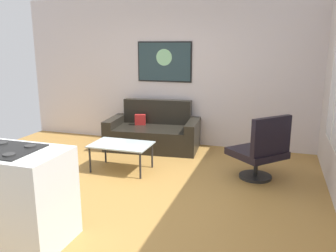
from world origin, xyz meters
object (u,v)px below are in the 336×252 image
(coffee_table, at_px, (121,146))
(wall_painting, at_px, (164,62))
(couch, at_px, (153,133))
(armchair, at_px, (261,150))

(coffee_table, distance_m, wall_painting, 2.10)
(couch, relative_size, armchair, 1.82)
(coffee_table, relative_size, wall_painting, 0.85)
(armchair, bearing_deg, coffee_table, -173.47)
(couch, distance_m, wall_painting, 1.39)
(wall_painting, bearing_deg, couch, -98.61)
(armchair, distance_m, wall_painting, 2.69)
(wall_painting, bearing_deg, armchair, -37.38)
(coffee_table, height_order, armchair, armchair)
(couch, bearing_deg, armchair, -27.08)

